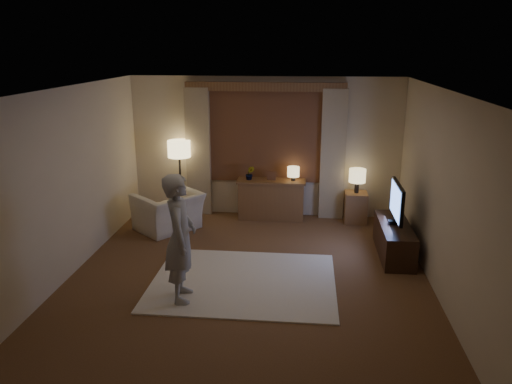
# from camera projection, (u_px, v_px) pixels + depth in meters

# --- Properties ---
(room) EXTENTS (5.04, 5.54, 2.64)m
(room) POSITION_uv_depth(u_px,v_px,m) (252.00, 176.00, 7.13)
(room) COLOR brown
(room) RESTS_ON ground
(rug) EXTENTS (2.50, 2.00, 0.02)m
(rug) POSITION_uv_depth(u_px,v_px,m) (244.00, 281.00, 6.86)
(rug) COLOR beige
(rug) RESTS_ON floor
(sideboard) EXTENTS (1.20, 0.40, 0.70)m
(sideboard) POSITION_uv_depth(u_px,v_px,m) (271.00, 200.00, 9.30)
(sideboard) COLOR brown
(sideboard) RESTS_ON floor
(picture_frame) EXTENTS (0.16, 0.02, 0.20)m
(picture_frame) POSITION_uv_depth(u_px,v_px,m) (271.00, 177.00, 9.18)
(picture_frame) COLOR brown
(picture_frame) RESTS_ON sideboard
(plant) EXTENTS (0.17, 0.13, 0.30)m
(plant) POSITION_uv_depth(u_px,v_px,m) (250.00, 174.00, 9.20)
(plant) COLOR #999999
(plant) RESTS_ON sideboard
(table_lamp_sideboard) EXTENTS (0.22, 0.22, 0.30)m
(table_lamp_sideboard) POSITION_uv_depth(u_px,v_px,m) (293.00, 172.00, 9.11)
(table_lamp_sideboard) COLOR black
(table_lamp_sideboard) RESTS_ON sideboard
(floor_lamp) EXTENTS (0.42, 0.42, 1.45)m
(floor_lamp) POSITION_uv_depth(u_px,v_px,m) (179.00, 153.00, 9.23)
(floor_lamp) COLOR black
(floor_lamp) RESTS_ON floor
(armchair) EXTENTS (1.34, 1.36, 0.67)m
(armchair) POSITION_uv_depth(u_px,v_px,m) (168.00, 212.00, 8.72)
(armchair) COLOR beige
(armchair) RESTS_ON floor
(side_table) EXTENTS (0.40, 0.40, 0.56)m
(side_table) POSITION_uv_depth(u_px,v_px,m) (355.00, 207.00, 9.12)
(side_table) COLOR brown
(side_table) RESTS_ON floor
(table_lamp_side) EXTENTS (0.30, 0.30, 0.44)m
(table_lamp_side) POSITION_uv_depth(u_px,v_px,m) (357.00, 176.00, 8.96)
(table_lamp_side) COLOR black
(table_lamp_side) RESTS_ON side_table
(tv_stand) EXTENTS (0.45, 1.40, 0.50)m
(tv_stand) POSITION_uv_depth(u_px,v_px,m) (394.00, 240.00, 7.69)
(tv_stand) COLOR black
(tv_stand) RESTS_ON floor
(tv) EXTENTS (0.22, 0.89, 0.64)m
(tv) POSITION_uv_depth(u_px,v_px,m) (397.00, 202.00, 7.52)
(tv) COLOR black
(tv) RESTS_ON tv_stand
(person) EXTENTS (0.48, 0.65, 1.64)m
(person) POSITION_uv_depth(u_px,v_px,m) (180.00, 238.00, 6.17)
(person) COLOR #A4A097
(person) RESTS_ON rug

